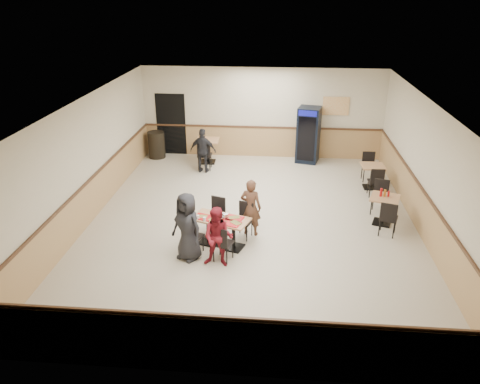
# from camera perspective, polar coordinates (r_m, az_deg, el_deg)

# --- Properties ---
(ground) EXTENTS (10.00, 10.00, 0.00)m
(ground) POSITION_cam_1_polar(r_m,az_deg,el_deg) (11.61, 1.46, -3.71)
(ground) COLOR beige
(ground) RESTS_ON ground
(room_shell) EXTENTS (10.00, 10.00, 10.00)m
(room_shell) POSITION_cam_1_polar(r_m,az_deg,el_deg) (13.74, 9.59, 3.07)
(room_shell) COLOR silver
(room_shell) RESTS_ON ground
(main_table) EXTENTS (1.39, 1.00, 0.67)m
(main_table) POSITION_cam_1_polar(r_m,az_deg,el_deg) (10.42, -2.36, -4.34)
(main_table) COLOR black
(main_table) RESTS_ON ground
(main_chairs) EXTENTS (1.52, 1.75, 0.85)m
(main_chairs) POSITION_cam_1_polar(r_m,az_deg,el_deg) (10.45, -2.58, -4.40)
(main_chairs) COLOR black
(main_chairs) RESTS_ON ground
(diner_woman_left) EXTENTS (0.87, 0.79, 1.50)m
(diner_woman_left) POSITION_cam_1_polar(r_m,az_deg,el_deg) (9.85, -6.44, -4.23)
(diner_woman_left) COLOR black
(diner_woman_left) RESTS_ON ground
(diner_woman_right) EXTENTS (0.68, 0.56, 1.31)m
(diner_woman_right) POSITION_cam_1_polar(r_m,az_deg,el_deg) (9.60, -2.67, -5.56)
(diner_woman_right) COLOR maroon
(diner_woman_right) RESTS_ON ground
(diner_man_opposite) EXTENTS (0.56, 0.43, 1.37)m
(diner_man_opposite) POSITION_cam_1_polar(r_m,az_deg,el_deg) (10.78, 1.32, -1.88)
(diner_man_opposite) COLOR #503222
(diner_man_opposite) RESTS_ON ground
(lone_diner) EXTENTS (0.86, 0.44, 1.40)m
(lone_diner) POSITION_cam_1_polar(r_m,az_deg,el_deg) (14.56, -4.51, 5.03)
(lone_diner) COLOR black
(lone_diner) RESTS_ON ground
(tabletop_clutter) EXTENTS (1.14, 0.65, 0.12)m
(tabletop_clutter) POSITION_cam_1_polar(r_m,az_deg,el_deg) (10.25, -2.36, -3.28)
(tabletop_clutter) COLOR red
(tabletop_clutter) RESTS_ON main_table
(side_table_near) EXTENTS (0.83, 0.83, 0.71)m
(side_table_near) POSITION_cam_1_polar(r_m,az_deg,el_deg) (11.88, 17.14, -1.64)
(side_table_near) COLOR black
(side_table_near) RESTS_ON ground
(side_table_near_chair_south) EXTENTS (0.52, 0.52, 0.89)m
(side_table_near_chair_south) POSITION_cam_1_polar(r_m,az_deg,el_deg) (11.39, 17.66, -2.95)
(side_table_near_chair_south) COLOR black
(side_table_near_chair_south) RESTS_ON ground
(side_table_near_chair_north) EXTENTS (0.52, 0.52, 0.89)m
(side_table_near_chair_north) POSITION_cam_1_polar(r_m,az_deg,el_deg) (12.39, 16.65, -0.62)
(side_table_near_chair_north) COLOR black
(side_table_near_chair_north) RESTS_ON ground
(side_table_far) EXTENTS (0.66, 0.66, 0.69)m
(side_table_far) POSITION_cam_1_polar(r_m,az_deg,el_deg) (13.93, 15.80, 2.25)
(side_table_far) COLOR black
(side_table_far) RESTS_ON ground
(side_table_far_chair_south) EXTENTS (0.42, 0.42, 0.88)m
(side_table_far_chair_south) POSITION_cam_1_polar(r_m,az_deg,el_deg) (13.43, 16.18, 1.30)
(side_table_far_chair_south) COLOR black
(side_table_far_chair_south) RESTS_ON ground
(side_table_far_chair_north) EXTENTS (0.42, 0.42, 0.88)m
(side_table_far_chair_north) POSITION_cam_1_polar(r_m,az_deg,el_deg) (14.45, 15.43, 2.97)
(side_table_far_chair_north) COLOR black
(side_table_far_chair_north) RESTS_ON ground
(condiment_caddy) EXTENTS (0.23, 0.06, 0.20)m
(condiment_caddy) POSITION_cam_1_polar(r_m,az_deg,el_deg) (11.79, 17.14, -0.10)
(condiment_caddy) COLOR #B20C0F
(condiment_caddy) RESTS_ON side_table_near
(back_table) EXTENTS (0.76, 0.76, 0.78)m
(back_table) POSITION_cam_1_polar(r_m,az_deg,el_deg) (15.45, -3.97, 5.45)
(back_table) COLOR black
(back_table) RESTS_ON ground
(back_table_chair_lone) EXTENTS (0.48, 0.48, 0.99)m
(back_table_chair_lone) POSITION_cam_1_polar(r_m,az_deg,el_deg) (14.87, -4.33, 4.61)
(back_table_chair_lone) COLOR black
(back_table_chair_lone) RESTS_ON ground
(pepsi_cooler) EXTENTS (0.83, 0.83, 1.83)m
(pepsi_cooler) POSITION_cam_1_polar(r_m,az_deg,el_deg) (15.55, 8.32, 6.90)
(pepsi_cooler) COLOR black
(pepsi_cooler) RESTS_ON ground
(trash_bin) EXTENTS (0.57, 0.57, 0.89)m
(trash_bin) POSITION_cam_1_polar(r_m,az_deg,el_deg) (16.17, -10.14, 5.69)
(trash_bin) COLOR black
(trash_bin) RESTS_ON ground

